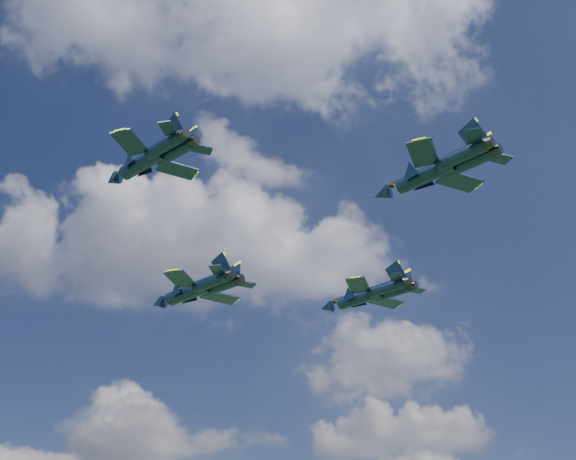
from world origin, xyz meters
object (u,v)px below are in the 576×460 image
at_px(jet_left, 140,164).
at_px(jet_lead, 186,293).
at_px(jet_right, 357,298).
at_px(jet_slot, 421,176).

bearing_deg(jet_left, jet_lead, 36.93).
relative_size(jet_lead, jet_left, 1.23).
bearing_deg(jet_lead, jet_right, -44.45).
distance_m(jet_lead, jet_slot, 39.37).
height_order(jet_lead, jet_left, jet_left).
relative_size(jet_lead, jet_right, 1.05).
bearing_deg(jet_lead, jet_left, -145.06).
relative_size(jet_right, jet_slot, 1.06).
bearing_deg(jet_left, jet_slot, -47.47).
height_order(jet_left, jet_slot, jet_left).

